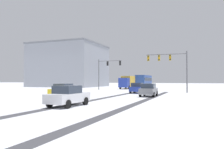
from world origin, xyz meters
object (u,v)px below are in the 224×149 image
(car_blue_lead, at_px, (137,88))
(car_grey_second, at_px, (149,90))
(car_yellow_cab_third, at_px, (64,90))
(box_truck_delivery, at_px, (127,82))
(traffic_signal_near_right, at_px, (170,62))
(car_white_fourth, at_px, (68,96))
(traffic_signal_far_left, at_px, (106,68))
(office_building_far_left_block, at_px, (69,66))
(bus_oncoming, at_px, (144,80))

(car_blue_lead, height_order, car_grey_second, same)
(car_yellow_cab_third, relative_size, box_truck_delivery, 0.55)
(traffic_signal_near_right, distance_m, car_white_fourth, 21.60)
(traffic_signal_near_right, relative_size, car_grey_second, 1.57)
(traffic_signal_far_left, height_order, box_truck_delivery, traffic_signal_far_left)
(car_white_fourth, height_order, office_building_far_left_block, office_building_far_left_block)
(car_grey_second, relative_size, bus_oncoming, 0.37)
(box_truck_delivery, xyz_separation_m, office_building_far_left_block, (-22.38, 10.46, 4.99))
(car_blue_lead, bearing_deg, bus_oncoming, 100.74)
(traffic_signal_far_left, bearing_deg, office_building_far_left_block, 138.73)
(car_yellow_cab_third, distance_m, office_building_far_left_block, 44.79)
(car_yellow_cab_third, relative_size, car_white_fourth, 1.00)
(office_building_far_left_block, bearing_deg, box_truck_delivery, -25.05)
(bus_oncoming, bearing_deg, car_yellow_cab_third, -91.55)
(traffic_signal_far_left, relative_size, car_yellow_cab_third, 1.57)
(traffic_signal_far_left, distance_m, office_building_far_left_block, 26.59)
(traffic_signal_near_right, height_order, office_building_far_left_block, office_building_far_left_block)
(traffic_signal_near_right, distance_m, car_grey_second, 8.89)
(car_white_fourth, xyz_separation_m, bus_oncoming, (-4.54, 46.50, 1.18))
(traffic_signal_far_left, xyz_separation_m, car_grey_second, (12.27, -15.82, -3.79))
(car_white_fourth, distance_m, bus_oncoming, 46.74)
(traffic_signal_far_left, xyz_separation_m, car_yellow_cab_third, (2.93, -20.59, -3.79))
(car_grey_second, distance_m, bus_oncoming, 34.78)
(bus_oncoming, xyz_separation_m, box_truck_delivery, (-1.52, -10.91, -0.36))
(office_building_far_left_block, bearing_deg, car_blue_lead, -42.79)
(car_yellow_cab_third, height_order, box_truck_delivery, box_truck_delivery)
(traffic_signal_far_left, height_order, car_yellow_cab_third, traffic_signal_far_left)
(traffic_signal_near_right, relative_size, traffic_signal_far_left, 1.00)
(car_grey_second, bearing_deg, car_white_fourth, -106.40)
(car_blue_lead, height_order, office_building_far_left_block, office_building_far_left_block)
(car_grey_second, bearing_deg, car_yellow_cab_third, -152.92)
(car_white_fourth, bearing_deg, car_grey_second, 73.60)
(car_yellow_cab_third, xyz_separation_m, office_building_far_left_block, (-22.86, 38.08, 5.81))
(car_yellow_cab_third, bearing_deg, traffic_signal_near_right, 48.41)
(traffic_signal_near_right, height_order, car_white_fourth, traffic_signal_near_right)
(traffic_signal_near_right, distance_m, box_truck_delivery, 19.29)
(traffic_signal_far_left, xyz_separation_m, office_building_far_left_block, (-19.93, 17.49, 2.02))
(car_yellow_cab_third, distance_m, car_white_fourth, 9.74)
(car_yellow_cab_third, relative_size, bus_oncoming, 0.38)
(car_blue_lead, bearing_deg, car_yellow_cab_third, -119.23)
(traffic_signal_near_right, distance_m, office_building_far_left_block, 42.55)
(car_grey_second, xyz_separation_m, box_truck_delivery, (-9.82, 22.84, 0.82))
(car_white_fourth, height_order, box_truck_delivery, box_truck_delivery)
(car_grey_second, relative_size, office_building_far_left_block, 0.20)
(bus_oncoming, distance_m, office_building_far_left_block, 24.35)
(car_white_fourth, xyz_separation_m, office_building_far_left_block, (-28.45, 46.06, 5.81))
(traffic_signal_near_right, height_order, car_blue_lead, traffic_signal_near_right)
(bus_oncoming, xyz_separation_m, office_building_far_left_block, (-23.91, -0.45, 4.63))
(car_grey_second, xyz_separation_m, car_yellow_cab_third, (-9.34, -4.78, 0.00))
(car_white_fourth, relative_size, office_building_far_left_block, 0.20)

